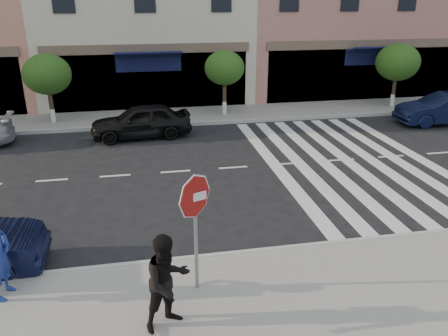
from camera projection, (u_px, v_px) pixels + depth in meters
The scene contains 10 objects.
ground at pixel (189, 229), 11.15m from camera, with size 120.00×120.00×0.00m, color black.
sidewalk_near at pixel (213, 330), 7.69m from camera, with size 60.00×4.50×0.15m, color gray.
sidewalk_far at pixel (163, 117), 21.16m from camera, with size 60.00×3.00×0.15m, color gray.
street_tree_wb at pixel (47, 75), 19.28m from camera, with size 2.10×2.10×3.06m.
street_tree_c at pixel (224, 68), 20.67m from camera, with size 1.90×1.90×3.04m.
street_tree_ea at pixel (398, 62), 22.23m from camera, with size 2.20×2.20×3.19m.
stop_sign at pixel (195, 208), 8.02m from camera, with size 0.82×0.33×2.44m.
walker at pixel (167, 282), 7.40m from camera, with size 0.86×0.67×1.77m, color black.
car_far_mid at pixel (141, 121), 18.15m from camera, with size 1.65×4.11×1.40m, color black.
car_far_right at pixel (444, 109), 20.04m from camera, with size 1.49×4.28×1.41m, color black.
Camera 1 is at (-0.97, -9.78, 5.56)m, focal length 35.00 mm.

